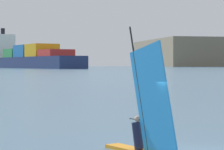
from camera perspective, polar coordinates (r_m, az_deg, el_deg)
name	(u,v)px	position (r m, az deg, el deg)	size (l,w,h in m)	color
windsurfer	(143,121)	(17.65, 3.47, -5.07)	(2.36, 3.11, 4.48)	orange
cargo_ship	(27,58)	(455.35, -9.37, 1.87)	(112.22, 166.16, 38.84)	navy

